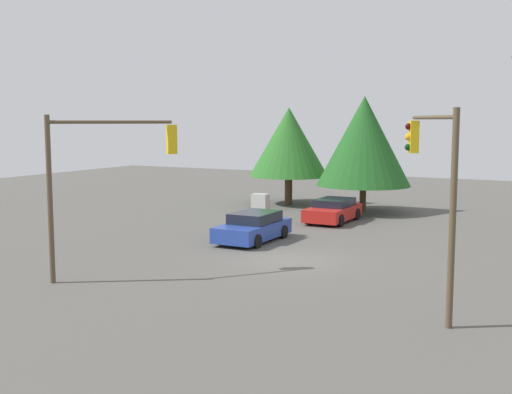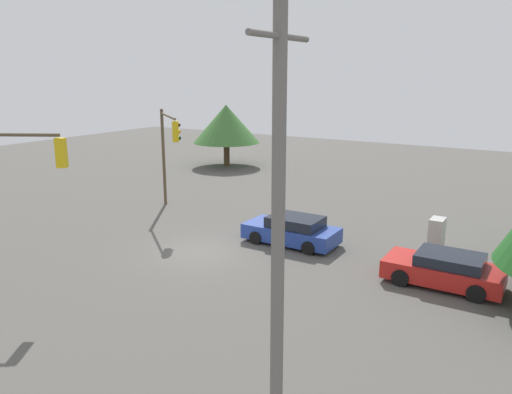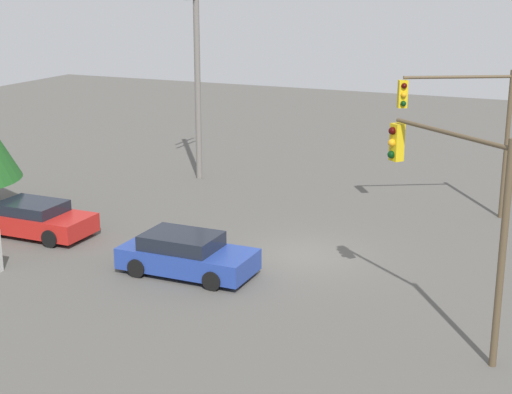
% 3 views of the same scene
% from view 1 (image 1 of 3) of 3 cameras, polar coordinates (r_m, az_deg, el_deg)
% --- Properties ---
extents(ground_plane, '(80.00, 80.00, 0.00)m').
position_cam_1_polar(ground_plane, '(25.83, 2.89, -5.59)').
color(ground_plane, '#54514C').
extents(sedan_red, '(2.07, 4.24, 1.26)m').
position_cam_1_polar(sedan_red, '(35.46, 6.88, -1.20)').
color(sedan_red, red).
rests_on(sedan_red, ground_plane).
extents(sedan_blue, '(2.07, 4.36, 1.33)m').
position_cam_1_polar(sedan_blue, '(29.61, -0.25, -2.71)').
color(sedan_blue, '#233D93').
rests_on(sedan_blue, ground_plane).
extents(traffic_signal_main, '(3.00, 3.63, 5.74)m').
position_cam_1_polar(traffic_signal_main, '(22.93, -13.38, 2.74)').
color(traffic_signal_main, brown).
rests_on(traffic_signal_main, ground_plane).
extents(traffic_signal_cross, '(2.39, 4.04, 5.89)m').
position_cam_1_polar(traffic_signal_cross, '(19.28, 15.53, 2.22)').
color(traffic_signal_cross, brown).
rests_on(traffic_signal_cross, ground_plane).
extents(electrical_cabinet, '(0.91, 0.60, 1.45)m').
position_cam_1_polar(electrical_cabinet, '(36.01, 0.40, -0.87)').
color(electrical_cabinet, '#B2B2AD').
rests_on(electrical_cabinet, ground_plane).
extents(tree_far, '(5.24, 5.24, 6.40)m').
position_cam_1_polar(tree_far, '(42.40, 2.93, 4.89)').
color(tree_far, '#4C3823').
rests_on(tree_far, ground_plane).
extents(tree_corner, '(5.67, 5.67, 7.00)m').
position_cam_1_polar(tree_corner, '(39.17, 9.57, 4.92)').
color(tree_corner, '#4C3823').
rests_on(tree_corner, ground_plane).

